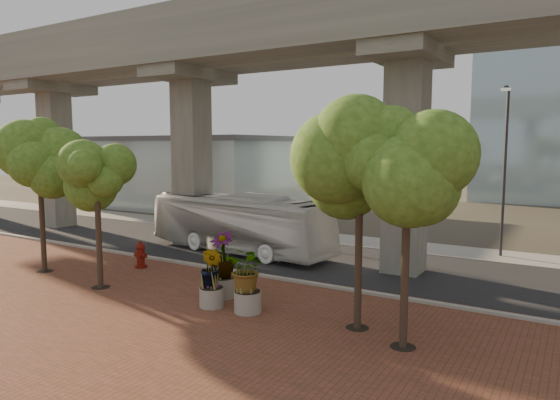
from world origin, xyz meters
The scene contains 18 objects.
ground centered at (0.00, 0.00, 0.00)m, with size 160.00×160.00×0.00m, color #352F26.
brick_plaza centered at (0.00, -8.00, 0.03)m, with size 70.00×13.00×0.06m, color brown.
asphalt_road centered at (0.00, 2.00, 0.02)m, with size 90.00×8.00×0.04m, color black.
curb_strip centered at (0.00, -2.00, 0.08)m, with size 70.00×0.25×0.16m, color gray.
far_sidewalk centered at (0.00, 7.50, 0.03)m, with size 90.00×3.00×0.06m, color gray.
transit_viaduct centered at (0.00, 2.00, 7.29)m, with size 72.00×5.60×12.40m.
station_pavilion centered at (-20.00, 16.00, 3.22)m, with size 23.00×13.00×6.30m.
transit_bus centered at (-2.57, 1.60, 1.51)m, with size 2.54×10.80×3.01m, color silver.
fire_hydrant centered at (-4.33, -3.49, 0.64)m, with size 0.60×0.54×1.20m.
planter_front centered at (3.27, -5.98, 1.39)m, with size 2.00×2.00×2.20m.
planter_right centered at (1.54, -5.10, 1.52)m, with size 2.26×2.26×2.41m.
planter_left centered at (1.88, -6.13, 1.30)m, with size 1.86×1.86×2.05m.
street_tree_far_west centered at (-7.40, -6.17, 4.93)m, with size 4.10×4.10×6.75m.
street_tree_near_west centered at (-3.27, -6.56, 4.43)m, with size 3.08×3.08×5.80m.
street_tree_near_east centered at (6.92, -5.44, 4.80)m, with size 4.16×4.16×6.65m.
street_tree_far_east centered at (8.54, -6.14, 4.76)m, with size 3.84×3.84×6.47m.
streetlamp_west centered at (-10.97, 6.54, 4.41)m, with size 0.37×1.09×7.54m.
streetlamp_east centered at (9.24, 7.39, 4.82)m, with size 0.41×1.20×8.26m.
Camera 1 is at (12.44, -19.09, 5.55)m, focal length 32.00 mm.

